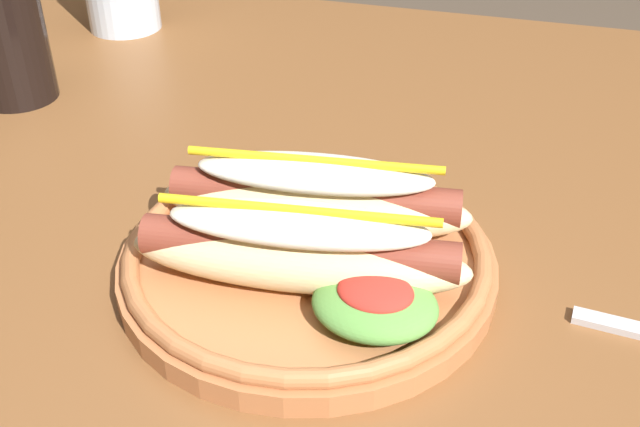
{
  "coord_description": "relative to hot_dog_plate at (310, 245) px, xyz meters",
  "views": [
    {
      "loc": [
        0.1,
        -0.44,
        1.06
      ],
      "look_at": [
        -0.02,
        -0.02,
        0.77
      ],
      "focal_mm": 42.57,
      "sensor_mm": 36.0,
      "label": 1
    }
  ],
  "objects": [
    {
      "name": "soda_cup",
      "position": [
        -0.36,
        0.19,
        0.04
      ],
      "size": [
        0.07,
        0.07,
        0.12
      ],
      "primitive_type": "cylinder",
      "color": "black",
      "rests_on": "dining_table"
    },
    {
      "name": "hot_dog_plate",
      "position": [
        0.0,
        0.0,
        0.0
      ],
      "size": [
        0.25,
        0.25,
        0.08
      ],
      "color": "#B77042",
      "rests_on": "dining_table"
    },
    {
      "name": "dining_table",
      "position": [
        0.02,
        0.05,
        -0.11
      ],
      "size": [
        1.49,
        1.0,
        0.74
      ],
      "color": "brown",
      "rests_on": "ground_plane"
    }
  ]
}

